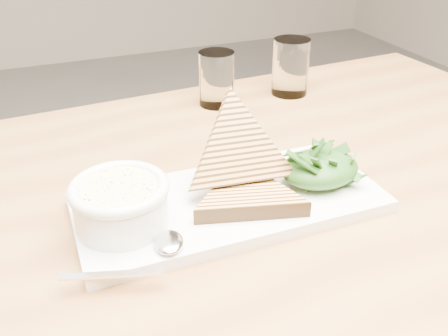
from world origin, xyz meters
name	(u,v)px	position (x,y,z in m)	size (l,w,h in m)	color
table_top	(279,185)	(0.13, -0.03, 0.72)	(1.14, 0.76, 0.04)	olive
table_leg_br	(383,202)	(0.65, 0.30, 0.35)	(0.06, 0.06, 0.70)	olive
platter	(230,203)	(0.02, -0.09, 0.75)	(0.40, 0.18, 0.02)	white
soup_bowl	(121,209)	(-0.12, -0.09, 0.78)	(0.11, 0.11, 0.04)	white
soup	(119,190)	(-0.12, -0.09, 0.81)	(0.09, 0.09, 0.01)	beige
bowl_rim	(119,188)	(-0.12, -0.09, 0.81)	(0.12, 0.12, 0.01)	white
sandwich_flat	(247,195)	(0.04, -0.11, 0.77)	(0.17, 0.17, 0.02)	#D99048
sandwich_lean	(238,152)	(0.04, -0.07, 0.81)	(0.17, 0.17, 0.09)	#D99048
salad_base	(320,168)	(0.15, -0.10, 0.78)	(0.11, 0.09, 0.04)	#1B3713
arugula_pile	(320,165)	(0.15, -0.10, 0.79)	(0.11, 0.10, 0.05)	#235916
spoon_bowl	(169,242)	(-0.08, -0.15, 0.77)	(0.03, 0.04, 0.01)	silver
spoon_handle	(112,274)	(-0.15, -0.18, 0.76)	(0.11, 0.01, 0.00)	silver
glass_near	(217,79)	(0.14, 0.24, 0.79)	(0.07, 0.07, 0.10)	white
glass_far	(291,67)	(0.29, 0.24, 0.80)	(0.07, 0.07, 0.11)	white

